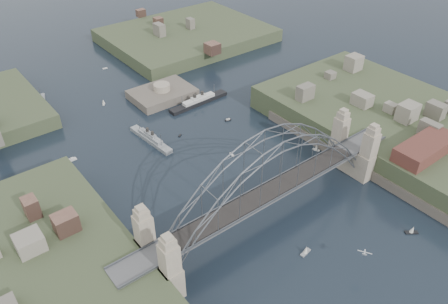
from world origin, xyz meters
TOP-DOWN VIEW (x-y plane):
  - ground at (0.00, 0.00)m, footprint 500.00×500.00m
  - bridge at (0.00, 0.00)m, footprint 84.00×13.80m
  - shore_east at (57.32, 0.00)m, footprint 50.50×90.00m
  - headland_ne at (50.00, 110.00)m, footprint 70.00×55.00m
  - fort_island at (12.00, 70.00)m, footprint 22.00×16.00m
  - wharf_shed at (44.00, -14.00)m, footprint 20.00×8.00m
  - naval_cruiser_near at (-6.02, 47.73)m, footprint 4.29×19.43m
  - naval_cruiser_far at (-25.26, 90.75)m, footprint 7.17×15.70m
  - ocean_liner at (19.79, 58.01)m, footprint 23.79×4.02m
  - aeroplane at (4.37, -25.20)m, footprint 1.88×2.76m
  - small_boat_a at (-23.83, 22.18)m, footprint 1.63×2.91m
  - small_boat_b at (9.41, 26.17)m, footprint 1.03×2.10m
  - small_boat_c at (-1.29, -14.17)m, footprint 3.17×1.50m
  - small_boat_d at (20.84, 42.44)m, footprint 2.27×1.18m
  - small_boat_e at (-30.04, 53.39)m, footprint 3.59×1.34m
  - small_boat_f at (2.83, 44.60)m, footprint 1.55×1.25m
  - small_boat_g at (23.66, -25.60)m, footprint 3.11×2.67m
  - small_boat_h at (-7.40, 78.48)m, footprint 1.49×1.93m
  - small_boat_i at (31.32, 12.26)m, footprint 1.49×2.37m
  - small_boat_k at (6.10, 105.68)m, footprint 1.94×0.82m

SIDE VIEW (x-z plane):
  - fort_island at x=12.00m, z-range -5.04..4.36m
  - ground at x=0.00m, z-range 0.00..0.00m
  - small_boat_b at x=9.41m, z-range -0.08..0.38m
  - small_boat_f at x=2.83m, z-range -0.08..0.38m
  - small_boat_k at x=6.10m, z-range -0.08..0.38m
  - small_boat_e at x=-30.04m, z-range -0.43..0.99m
  - small_boat_d at x=20.84m, z-range -0.43..1.00m
  - small_boat_g at x=23.66m, z-range -0.45..1.92m
  - small_boat_c at x=-1.29m, z-range -0.44..1.93m
  - headland_ne at x=50.00m, z-range -4.00..5.50m
  - small_boat_a at x=-23.83m, z-range -0.39..1.98m
  - naval_cruiser_far at x=-25.26m, z-range -1.84..3.51m
  - small_boat_i at x=31.32m, z-range -0.29..2.08m
  - naval_cruiser_near at x=-6.02m, z-range -1.99..3.79m
  - ocean_liner at x=19.79m, z-range -2.01..3.81m
  - small_boat_h at x=-7.40m, z-range -0.22..2.15m
  - shore_east at x=57.32m, z-range -4.03..7.97m
  - aeroplane at x=4.37m, z-range 5.82..6.26m
  - wharf_shed at x=44.00m, z-range 8.00..12.00m
  - bridge at x=0.00m, z-range 0.02..24.62m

